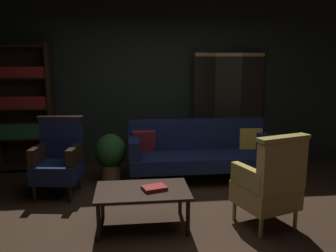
{
  "coord_description": "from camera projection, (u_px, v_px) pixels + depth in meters",
  "views": [
    {
      "loc": [
        -0.51,
        -3.61,
        1.79
      ],
      "look_at": [
        0.0,
        0.8,
        0.95
      ],
      "focal_mm": 37.64,
      "sensor_mm": 36.0,
      "label": 1
    }
  ],
  "objects": [
    {
      "name": "back_wall",
      "position": [
        157.0,
        83.0,
        6.04
      ],
      "size": [
        7.2,
        0.1,
        2.8
      ],
      "primitive_type": "cube",
      "color": "black",
      "rests_on": "ground_plane"
    },
    {
      "name": "coffee_table",
      "position": [
        143.0,
        194.0,
        3.78
      ],
      "size": [
        1.0,
        0.64,
        0.42
      ],
      "color": "black",
      "rests_on": "ground_plane"
    },
    {
      "name": "ground_plane",
      "position": [
        176.0,
        223.0,
        3.91
      ],
      "size": [
        10.0,
        10.0,
        0.0
      ],
      "primitive_type": "plane",
      "color": "black"
    },
    {
      "name": "folding_screen",
      "position": [
        228.0,
        107.0,
        6.08
      ],
      "size": [
        1.27,
        0.26,
        1.9
      ],
      "color": "black",
      "rests_on": "ground_plane"
    },
    {
      "name": "book_red_leather",
      "position": [
        154.0,
        188.0,
        3.75
      ],
      "size": [
        0.29,
        0.24,
        0.04
      ],
      "primitive_type": "cube",
      "rotation": [
        0.0,
        0.0,
        0.3
      ],
      "color": "maroon",
      "rests_on": "coffee_table"
    },
    {
      "name": "potted_plant",
      "position": [
        111.0,
        155.0,
        5.12
      ],
      "size": [
        0.44,
        0.44,
        0.73
      ],
      "color": "brown",
      "rests_on": "ground_plane"
    },
    {
      "name": "armchair_gilt_accent",
      "position": [
        270.0,
        184.0,
        3.75
      ],
      "size": [
        0.73,
        0.73,
        1.04
      ],
      "color": "tan",
      "rests_on": "ground_plane"
    },
    {
      "name": "bookshelf",
      "position": [
        24.0,
        107.0,
        5.61
      ],
      "size": [
        0.9,
        0.32,
        2.05
      ],
      "color": "black",
      "rests_on": "ground_plane"
    },
    {
      "name": "velvet_couch",
      "position": [
        199.0,
        150.0,
        5.31
      ],
      "size": [
        2.12,
        0.78,
        0.88
      ],
      "color": "black",
      "rests_on": "ground_plane"
    },
    {
      "name": "armchair_wing_left",
      "position": [
        58.0,
        159.0,
        4.68
      ],
      "size": [
        0.66,
        0.65,
        1.04
      ],
      "color": "black",
      "rests_on": "ground_plane"
    }
  ]
}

